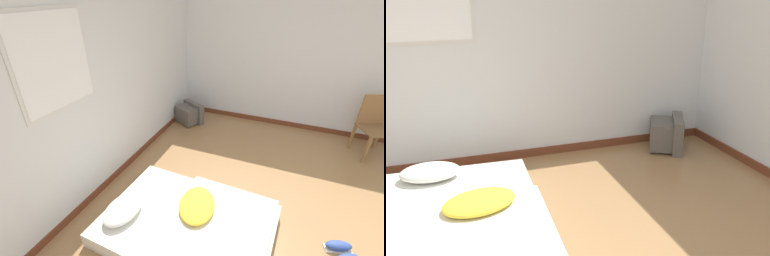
# 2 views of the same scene
# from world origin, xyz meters

# --- Properties ---
(wall_back) EXTENTS (8.17, 0.08, 2.60)m
(wall_back) POSITION_xyz_m (-0.00, 2.60, 1.29)
(wall_back) COLOR silver
(wall_back) RESTS_ON ground_plane
(mattress_bed) EXTENTS (1.36, 1.82, 0.32)m
(mattress_bed) POSITION_xyz_m (-0.10, 1.26, 0.12)
(mattress_bed) COLOR silver
(mattress_bed) RESTS_ON ground_plane
(crt_tv) EXTENTS (0.53, 0.58, 0.39)m
(crt_tv) POSITION_xyz_m (2.30, 2.27, 0.18)
(crt_tv) COLOR #56514C
(crt_tv) RESTS_ON ground_plane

